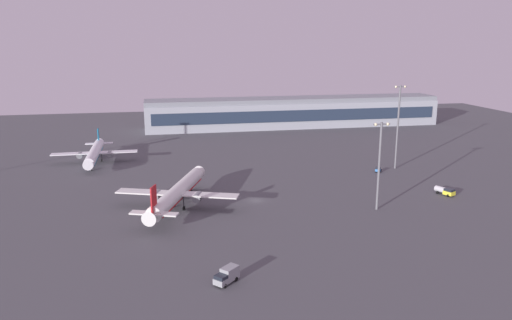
% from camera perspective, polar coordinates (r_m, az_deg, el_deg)
% --- Properties ---
extents(ground_plane, '(416.00, 416.00, 0.00)m').
position_cam_1_polar(ground_plane, '(149.51, 0.03, -4.71)').
color(ground_plane, '#4C4C51').
extents(terminal_building, '(164.81, 22.40, 16.40)m').
position_cam_1_polar(terminal_building, '(280.51, 4.40, 5.52)').
color(terminal_building, '#9EA3AD').
rests_on(terminal_building, ground).
extents(airplane_far_stand, '(35.04, 44.47, 11.84)m').
position_cam_1_polar(airplane_far_stand, '(143.97, -9.06, -3.73)').
color(airplane_far_stand, silver).
rests_on(airplane_far_stand, ground).
extents(airplane_near_gate, '(32.92, 42.37, 10.90)m').
position_cam_1_polar(airplane_near_gate, '(204.85, -18.14, 0.80)').
color(airplane_near_gate, white).
rests_on(airplane_near_gate, ground).
extents(catering_truck, '(5.75, 5.56, 3.05)m').
position_cam_1_polar(catering_truck, '(100.60, -3.37, -13.15)').
color(catering_truck, gray).
rests_on(catering_truck, ground).
extents(fuel_truck, '(4.48, 6.61, 2.35)m').
position_cam_1_polar(fuel_truck, '(165.42, 21.01, -3.34)').
color(fuel_truck, yellow).
rests_on(fuel_truck, ground).
extents(pushback_tug, '(3.26, 3.55, 2.05)m').
position_cam_1_polar(pushback_tug, '(186.52, 13.93, -1.08)').
color(pushback_tug, '#3372BF').
rests_on(pushback_tug, ground).
extents(apron_light_east, '(4.80, 0.90, 31.35)m').
position_cam_1_polar(apron_light_east, '(191.08, 16.09, 4.19)').
color(apron_light_east, slate).
rests_on(apron_light_east, ground).
extents(apron_light_central, '(4.80, 0.90, 25.22)m').
position_cam_1_polar(apron_light_central, '(142.10, 14.08, -0.04)').
color(apron_light_central, slate).
rests_on(apron_light_central, ground).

